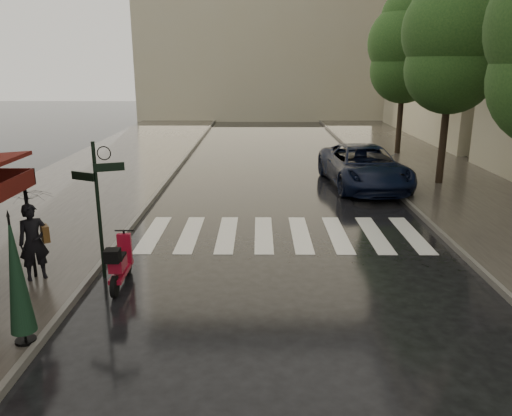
{
  "coord_description": "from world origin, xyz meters",
  "views": [
    {
      "loc": [
        2.31,
        -7.46,
        4.66
      ],
      "look_at": [
        2.24,
        3.85,
        1.4
      ],
      "focal_mm": 35.0,
      "sensor_mm": 36.0,
      "label": 1
    }
  ],
  "objects_px": {
    "pedestrian_with_umbrella": "(29,207)",
    "parasol_back": "(17,275)",
    "scooter": "(120,264)",
    "parked_car": "(364,166)"
  },
  "relations": [
    {
      "from": "pedestrian_with_umbrella",
      "to": "parasol_back",
      "type": "relative_size",
      "value": 1.08
    },
    {
      "from": "scooter",
      "to": "parasol_back",
      "type": "bearing_deg",
      "value": -112.62
    },
    {
      "from": "pedestrian_with_umbrella",
      "to": "scooter",
      "type": "distance_m",
      "value": 2.25
    },
    {
      "from": "scooter",
      "to": "parasol_back",
      "type": "height_order",
      "value": "parasol_back"
    },
    {
      "from": "scooter",
      "to": "parasol_back",
      "type": "xyz_separation_m",
      "value": [
        -0.96,
        -2.5,
        0.84
      ]
    },
    {
      "from": "pedestrian_with_umbrella",
      "to": "parasol_back",
      "type": "height_order",
      "value": "pedestrian_with_umbrella"
    },
    {
      "from": "pedestrian_with_umbrella",
      "to": "scooter",
      "type": "relative_size",
      "value": 1.49
    },
    {
      "from": "scooter",
      "to": "parked_car",
      "type": "bearing_deg",
      "value": 50.96
    },
    {
      "from": "pedestrian_with_umbrella",
      "to": "scooter",
      "type": "bearing_deg",
      "value": -37.22
    },
    {
      "from": "pedestrian_with_umbrella",
      "to": "parked_car",
      "type": "relative_size",
      "value": 0.43
    }
  ]
}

